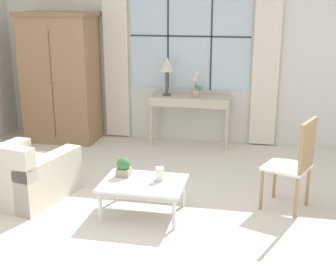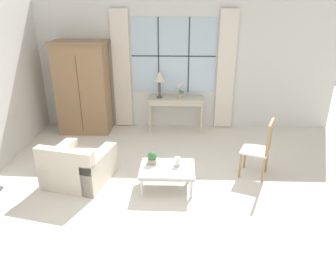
{
  "view_description": "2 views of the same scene",
  "coord_description": "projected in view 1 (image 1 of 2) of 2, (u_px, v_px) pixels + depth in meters",
  "views": [
    {
      "loc": [
        1.15,
        -4.15,
        2.19
      ],
      "look_at": [
        0.19,
        0.44,
        0.76
      ],
      "focal_mm": 50.0,
      "sensor_mm": 36.0,
      "label": 1
    },
    {
      "loc": [
        0.17,
        -4.32,
        2.82
      ],
      "look_at": [
        -0.01,
        0.29,
        0.8
      ],
      "focal_mm": 35.0,
      "sensor_mm": 36.0,
      "label": 2
    }
  ],
  "objects": [
    {
      "name": "ground_plane",
      "position": [
        140.0,
        223.0,
        4.75
      ],
      "size": [
        14.0,
        14.0,
        0.0
      ],
      "primitive_type": "plane",
      "color": "silver"
    },
    {
      "name": "wall_back_windowed",
      "position": [
        190.0,
        52.0,
        7.17
      ],
      "size": [
        7.2,
        0.14,
        2.8
      ],
      "color": "silver",
      "rests_on": "ground_plane"
    },
    {
      "name": "armoire",
      "position": [
        61.0,
        78.0,
        7.3
      ],
      "size": [
        1.17,
        0.72,
        2.0
      ],
      "color": "#93704C",
      "rests_on": "ground_plane"
    },
    {
      "name": "console_table",
      "position": [
        190.0,
        102.0,
        7.1
      ],
      "size": [
        1.23,
        0.43,
        0.77
      ],
      "color": "beige",
      "rests_on": "ground_plane"
    },
    {
      "name": "table_lamp",
      "position": [
        167.0,
        66.0,
        7.01
      ],
      "size": [
        0.26,
        0.26,
        0.59
      ],
      "color": "#4C4742",
      "rests_on": "console_table"
    },
    {
      "name": "potted_orchid",
      "position": [
        196.0,
        87.0,
        7.0
      ],
      "size": [
        0.16,
        0.13,
        0.39
      ],
      "color": "tan",
      "rests_on": "console_table"
    },
    {
      "name": "armchair_upholstered",
      "position": [
        22.0,
        176.0,
        5.32
      ],
      "size": [
        1.13,
        1.14,
        0.74
      ],
      "color": "beige",
      "rests_on": "ground_plane"
    },
    {
      "name": "side_chair_wooden",
      "position": [
        296.0,
        159.0,
        4.9
      ],
      "size": [
        0.57,
        0.57,
        1.01
      ],
      "color": "white",
      "rests_on": "ground_plane"
    },
    {
      "name": "coffee_table",
      "position": [
        143.0,
        186.0,
        4.86
      ],
      "size": [
        0.86,
        0.66,
        0.36
      ],
      "color": "silver",
      "rests_on": "ground_plane"
    },
    {
      "name": "potted_plant_small",
      "position": [
        124.0,
        167.0,
        4.99
      ],
      "size": [
        0.15,
        0.15,
        0.21
      ],
      "color": "tan",
      "rests_on": "coffee_table"
    },
    {
      "name": "pillar_candle",
      "position": [
        160.0,
        175.0,
        4.87
      ],
      "size": [
        0.12,
        0.12,
        0.16
      ],
      "color": "silver",
      "rests_on": "coffee_table"
    }
  ]
}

